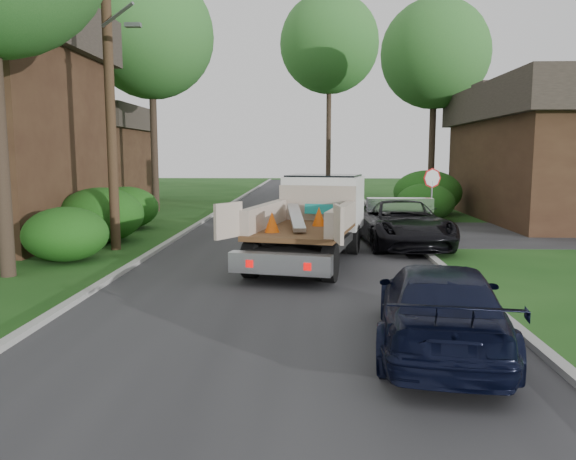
# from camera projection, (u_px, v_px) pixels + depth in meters

# --- Properties ---
(ground) EXTENTS (120.00, 120.00, 0.00)m
(ground) POSITION_uv_depth(u_px,v_px,m) (282.00, 288.00, 12.57)
(ground) COLOR #194513
(ground) RESTS_ON ground
(road) EXTENTS (8.00, 90.00, 0.02)m
(road) POSITION_uv_depth(u_px,v_px,m) (294.00, 229.00, 22.47)
(road) COLOR #28282B
(road) RESTS_ON ground
(curb_left) EXTENTS (0.20, 90.00, 0.12)m
(curb_left) POSITION_uv_depth(u_px,v_px,m) (193.00, 227.00, 22.62)
(curb_left) COLOR #9E9E99
(curb_left) RESTS_ON ground
(curb_right) EXTENTS (0.20, 90.00, 0.12)m
(curb_right) POSITION_uv_depth(u_px,v_px,m) (397.00, 228.00, 22.31)
(curb_right) COLOR #9E9E99
(curb_right) RESTS_ON ground
(stop_sign) EXTENTS (0.71, 0.32, 2.48)m
(stop_sign) POSITION_uv_depth(u_px,v_px,m) (432.00, 187.00, 21.05)
(stop_sign) COLOR slate
(stop_sign) RESTS_ON ground
(utility_pole) EXTENTS (2.42, 1.25, 10.00)m
(utility_pole) POSITION_uv_depth(u_px,v_px,m) (110.00, 82.00, 17.02)
(utility_pole) COLOR #382619
(utility_pole) RESTS_ON ground
(house_left_far) EXTENTS (7.56, 7.56, 6.00)m
(house_left_far) POSITION_uv_depth(u_px,v_px,m) (80.00, 153.00, 34.46)
(house_left_far) COLOR #382216
(house_left_far) RESTS_ON ground
(hedge_left_a) EXTENTS (2.34, 2.34, 1.53)m
(hedge_left_a) POSITION_uv_depth(u_px,v_px,m) (66.00, 234.00, 15.67)
(hedge_left_a) COLOR #194810
(hedge_left_a) RESTS_ON ground
(hedge_left_b) EXTENTS (2.86, 2.86, 1.87)m
(hedge_left_b) POSITION_uv_depth(u_px,v_px,m) (101.00, 215.00, 19.13)
(hedge_left_b) COLOR #194810
(hedge_left_b) RESTS_ON ground
(hedge_left_c) EXTENTS (2.60, 2.60, 1.70)m
(hedge_left_c) POSITION_uv_depth(u_px,v_px,m) (126.00, 208.00, 22.61)
(hedge_left_c) COLOR #194810
(hedge_left_c) RESTS_ON ground
(hedge_right_a) EXTENTS (2.60, 2.60, 1.70)m
(hedge_right_a) POSITION_uv_depth(u_px,v_px,m) (425.00, 202.00, 25.11)
(hedge_right_a) COLOR #194810
(hedge_right_a) RESTS_ON ground
(hedge_right_b) EXTENTS (3.38, 3.38, 2.21)m
(hedge_right_b) POSITION_uv_depth(u_px,v_px,m) (427.00, 192.00, 28.02)
(hedge_right_b) COLOR #194810
(hedge_right_b) RESTS_ON ground
(tree_left_far) EXTENTS (6.40, 6.40, 12.20)m
(tree_left_far) POSITION_uv_depth(u_px,v_px,m) (151.00, 36.00, 28.49)
(tree_left_far) COLOR #2D2119
(tree_left_far) RESTS_ON ground
(tree_right_far) EXTENTS (6.00, 6.00, 11.50)m
(tree_right_far) POSITION_uv_depth(u_px,v_px,m) (435.00, 54.00, 30.96)
(tree_right_far) COLOR #2D2119
(tree_right_far) RESTS_ON ground
(tree_center_far) EXTENTS (7.20, 7.20, 14.60)m
(tree_center_far) POSITION_uv_depth(u_px,v_px,m) (329.00, 44.00, 40.74)
(tree_center_far) COLOR #2D2119
(tree_center_far) RESTS_ON ground
(flatbed_truck) EXTENTS (3.86, 6.64, 2.37)m
(flatbed_truck) POSITION_uv_depth(u_px,v_px,m) (316.00, 214.00, 16.11)
(flatbed_truck) COLOR black
(flatbed_truck) RESTS_ON ground
(black_pickup) EXTENTS (3.00, 5.65, 1.51)m
(black_pickup) POSITION_uv_depth(u_px,v_px,m) (401.00, 223.00, 18.32)
(black_pickup) COLOR black
(black_pickup) RESTS_ON ground
(navy_suv) EXTENTS (2.51, 4.78, 1.32)m
(navy_suv) POSITION_uv_depth(u_px,v_px,m) (440.00, 307.00, 8.54)
(navy_suv) COLOR black
(navy_suv) RESTS_ON ground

